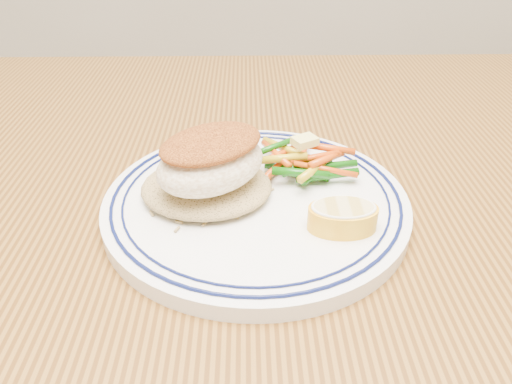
% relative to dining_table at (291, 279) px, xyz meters
% --- Properties ---
extents(dining_table, '(1.50, 0.90, 0.75)m').
position_rel_dining_table_xyz_m(dining_table, '(0.00, 0.00, 0.00)').
color(dining_table, '#503010').
rests_on(dining_table, ground).
extents(plate, '(0.28, 0.28, 0.02)m').
position_rel_dining_table_xyz_m(plate, '(-0.04, -0.01, 0.11)').
color(plate, white).
rests_on(plate, dining_table).
extents(rice_pilaf, '(0.12, 0.11, 0.02)m').
position_rel_dining_table_xyz_m(rice_pilaf, '(-0.08, -0.01, 0.12)').
color(rice_pilaf, olive).
rests_on(rice_pilaf, plate).
extents(fish_fillet, '(0.12, 0.12, 0.05)m').
position_rel_dining_table_xyz_m(fish_fillet, '(-0.08, -0.02, 0.15)').
color(fish_fillet, '#F6E9CB').
rests_on(fish_fillet, rice_pilaf).
extents(vegetable_pile, '(0.10, 0.10, 0.03)m').
position_rel_dining_table_xyz_m(vegetable_pile, '(0.01, 0.03, 0.13)').
color(vegetable_pile, '#0E4D09').
rests_on(vegetable_pile, plate).
extents(butter_pat, '(0.03, 0.03, 0.01)m').
position_rel_dining_table_xyz_m(butter_pat, '(0.01, 0.03, 0.15)').
color(butter_pat, '#EAE072').
rests_on(butter_pat, vegetable_pile).
extents(lemon_wedge, '(0.06, 0.05, 0.02)m').
position_rel_dining_table_xyz_m(lemon_wedge, '(0.03, -0.06, 0.12)').
color(lemon_wedge, yellow).
rests_on(lemon_wedge, plate).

